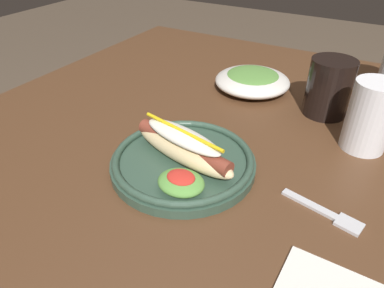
{
  "coord_description": "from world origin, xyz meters",
  "views": [
    {
      "loc": [
        0.18,
        -0.54,
        1.11
      ],
      "look_at": [
        -0.07,
        -0.11,
        0.77
      ],
      "focal_mm": 33.08,
      "sensor_mm": 36.0,
      "label": 1
    }
  ],
  "objects": [
    {
      "name": "hot_dog_plate",
      "position": [
        -0.07,
        -0.14,
        0.76
      ],
      "size": [
        0.24,
        0.24,
        0.08
      ],
      "color": "#334C3D",
      "rests_on": "dining_table"
    },
    {
      "name": "dining_table",
      "position": [
        0.0,
        0.0,
        0.65
      ],
      "size": [
        1.18,
        1.09,
        0.74
      ],
      "color": "#51331E",
      "rests_on": "ground_plane"
    },
    {
      "name": "extra_cup",
      "position": [
        0.18,
        0.08,
        0.8
      ],
      "size": [
        0.08,
        0.08,
        0.13
      ],
      "primitive_type": "cylinder",
      "color": "white",
      "rests_on": "dining_table"
    },
    {
      "name": "soda_cup",
      "position": [
        0.09,
        0.17,
        0.8
      ],
      "size": [
        0.09,
        0.09,
        0.12
      ],
      "primitive_type": "cylinder",
      "color": "black",
      "rests_on": "dining_table"
    },
    {
      "name": "fork",
      "position": [
        0.16,
        -0.13,
        0.74
      ],
      "size": [
        0.12,
        0.04,
        0.0
      ],
      "rotation": [
        0.0,
        0.0,
        -0.22
      ],
      "color": "silver",
      "rests_on": "dining_table"
    },
    {
      "name": "side_bowl",
      "position": [
        -0.09,
        0.2,
        0.76
      ],
      "size": [
        0.18,
        0.18,
        0.05
      ],
      "color": "silver",
      "rests_on": "dining_table"
    }
  ]
}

